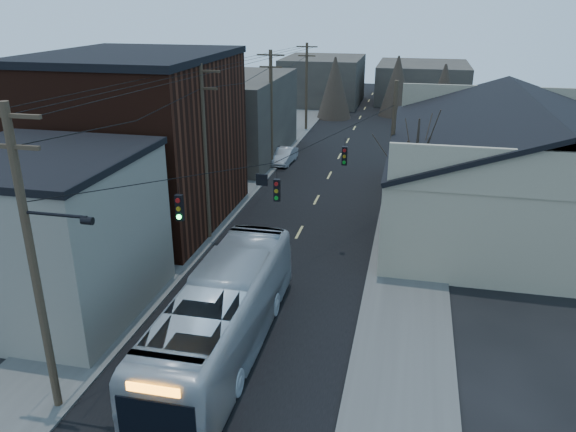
# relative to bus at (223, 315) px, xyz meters

# --- Properties ---
(road_surface) EXTENTS (9.00, 110.00, 0.02)m
(road_surface) POSITION_rel_bus_xyz_m (0.45, 22.70, -1.68)
(road_surface) COLOR black
(road_surface) RESTS_ON ground
(sidewalk_left) EXTENTS (4.00, 110.00, 0.12)m
(sidewalk_left) POSITION_rel_bus_xyz_m (-6.05, 22.70, -1.63)
(sidewalk_left) COLOR #474744
(sidewalk_left) RESTS_ON ground
(sidewalk_right) EXTENTS (4.00, 110.00, 0.12)m
(sidewalk_right) POSITION_rel_bus_xyz_m (6.95, 22.70, -1.63)
(sidewalk_right) COLOR #474744
(sidewalk_right) RESTS_ON ground
(building_clapboard) EXTENTS (8.00, 8.00, 7.00)m
(building_clapboard) POSITION_rel_bus_xyz_m (-8.55, 1.70, 1.81)
(building_clapboard) COLOR gray
(building_clapboard) RESTS_ON ground
(building_brick) EXTENTS (10.00, 12.00, 10.00)m
(building_brick) POSITION_rel_bus_xyz_m (-9.55, 12.70, 3.31)
(building_brick) COLOR black
(building_brick) RESTS_ON ground
(building_left_far) EXTENTS (9.00, 14.00, 7.00)m
(building_left_far) POSITION_rel_bus_xyz_m (-9.05, 28.70, 1.81)
(building_left_far) COLOR #36302B
(building_left_far) RESTS_ON ground
(warehouse) EXTENTS (16.16, 20.60, 7.73)m
(warehouse) POSITION_rel_bus_xyz_m (13.45, 17.70, 1.01)
(warehouse) COLOR gray
(warehouse) RESTS_ON ground
(building_far_left) EXTENTS (10.00, 12.00, 6.00)m
(building_far_left) POSITION_rel_bus_xyz_m (-5.55, 57.70, 1.31)
(building_far_left) COLOR #36302B
(building_far_left) RESTS_ON ground
(building_far_right) EXTENTS (12.00, 14.00, 5.00)m
(building_far_right) POSITION_rel_bus_xyz_m (7.45, 62.70, 0.81)
(building_far_right) COLOR #36302B
(building_far_right) RESTS_ON ground
(bare_tree) EXTENTS (0.40, 0.40, 7.20)m
(bare_tree) POSITION_rel_bus_xyz_m (6.95, 12.70, 1.91)
(bare_tree) COLOR black
(bare_tree) RESTS_ON ground
(utility_lines) EXTENTS (11.24, 45.28, 10.50)m
(utility_lines) POSITION_rel_bus_xyz_m (-2.67, 16.85, 3.26)
(utility_lines) COLOR #382B1E
(utility_lines) RESTS_ON ground
(bus) EXTENTS (2.87, 12.15, 3.38)m
(bus) POSITION_rel_bus_xyz_m (0.00, 0.00, 0.00)
(bus) COLOR #ADB4B9
(bus) RESTS_ON ground
(parked_car) EXTENTS (1.62, 4.07, 1.32)m
(parked_car) POSITION_rel_bus_xyz_m (-3.85, 27.38, -1.03)
(parked_car) COLOR #9FA1A6
(parked_car) RESTS_ON ground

